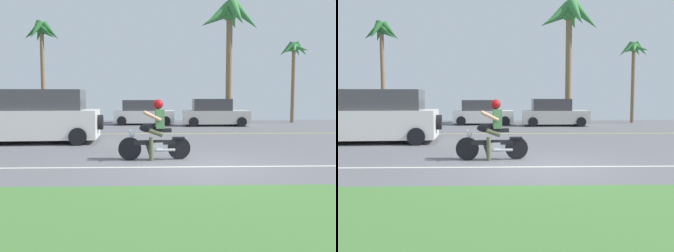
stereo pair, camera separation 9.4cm
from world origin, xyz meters
TOP-DOWN VIEW (x-y plane):
  - ground at (0.00, 3.00)m, footprint 56.00×30.00m
  - grass_median at (0.00, -4.10)m, footprint 56.00×3.80m
  - lane_line_near at (0.00, -0.05)m, footprint 50.40×0.12m
  - lane_line_far at (0.00, 8.13)m, footprint 50.40×0.12m
  - motorcyclist at (-1.01, 1.04)m, footprint 2.01×0.66m
  - suv_nearby at (-5.42, 4.99)m, footprint 4.73×2.42m
  - parked_car_0 at (-6.95, 12.09)m, footprint 4.48×1.85m
  - parked_car_1 at (-1.76, 13.83)m, footprint 3.70×1.81m
  - parked_car_2 at (2.54, 12.79)m, footprint 3.90×1.91m
  - palm_tree_0 at (8.22, 15.28)m, footprint 2.05×2.16m
  - palm_tree_1 at (3.76, 14.65)m, footprint 4.07×4.17m
  - palm_tree_2 at (-8.56, 16.09)m, footprint 2.73×2.69m

SIDE VIEW (x-z plane):
  - ground at x=0.00m, z-range -0.04..0.00m
  - lane_line_near at x=0.00m, z-range 0.00..0.01m
  - lane_line_far at x=0.00m, z-range 0.00..0.01m
  - grass_median at x=0.00m, z-range 0.00..0.06m
  - motorcyclist at x=-1.01m, z-range -0.13..1.55m
  - parked_car_1 at x=-1.76m, z-range -0.05..1.48m
  - parked_car_0 at x=-6.95m, z-range -0.05..1.50m
  - parked_car_2 at x=2.54m, z-range -0.06..1.55m
  - suv_nearby at x=-5.42m, z-range -0.03..1.99m
  - palm_tree_0 at x=8.22m, z-range 1.79..7.21m
  - palm_tree_2 at x=-8.56m, z-range 2.25..9.01m
  - palm_tree_1 at x=3.76m, z-range 2.51..10.38m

